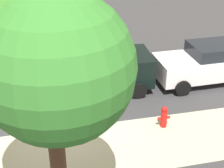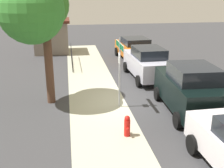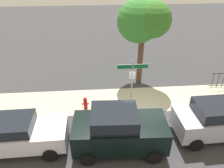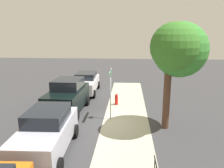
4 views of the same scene
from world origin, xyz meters
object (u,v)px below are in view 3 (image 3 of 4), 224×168
Objects in this scene: car_silver at (219,119)px; fire_hydrant at (85,103)px; car_white at (16,134)px; car_black at (119,130)px; street_sign at (132,76)px; shade_tree at (143,21)px.

fire_hydrant is at bearing 156.72° from car_silver.
car_black is (4.61, -0.29, 0.18)m from car_white.
car_white is at bearing 179.12° from car_silver.
shade_tree is at bearing 71.66° from street_sign.
car_black is at bearing -108.88° from shade_tree.
fire_hydrant is at bearing 120.63° from car_black.
car_silver is at bearing 7.73° from car_black.
car_silver is at bearing -64.17° from shade_tree.
street_sign is 0.72× the size of car_black.
car_silver is 5.59× the size of fire_hydrant.
car_black is 3.49m from fire_hydrant.
street_sign is at bearing -108.34° from shade_tree.
car_silver is (3.91, -2.36, -1.24)m from street_sign.
street_sign is 0.69× the size of car_white.
car_silver is at bearing -31.12° from street_sign.
street_sign reaches higher than car_silver.
car_silver is at bearing -21.40° from fire_hydrant.
fire_hydrant is at bearing 41.23° from car_white.
car_white is 1.05× the size of car_black.
fire_hydrant is (-6.53, 2.56, -0.55)m from car_silver.
car_silver is at bearing -0.07° from car_white.
street_sign is 0.56× the size of shade_tree.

